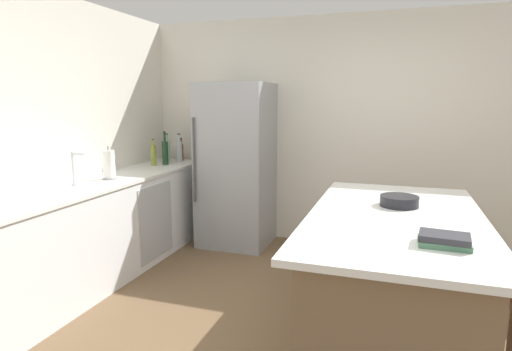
{
  "coord_description": "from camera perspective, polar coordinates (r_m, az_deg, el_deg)",
  "views": [
    {
      "loc": [
        0.5,
        -2.65,
        1.66
      ],
      "look_at": [
        -0.69,
        0.89,
        1.0
      ],
      "focal_mm": 29.73,
      "sensor_mm": 36.0,
      "label": 1
    }
  ],
  "objects": [
    {
      "name": "ground_plane",
      "position": [
        3.17,
        7.24,
        -21.65
      ],
      "size": [
        7.2,
        7.2,
        0.0
      ],
      "primitive_type": "plane",
      "color": "brown"
    },
    {
      "name": "wall_rear",
      "position": [
        4.94,
        12.77,
        5.59
      ],
      "size": [
        6.0,
        0.1,
        2.6
      ],
      "primitive_type": "cube",
      "color": "silver",
      "rests_on": "ground_plane"
    },
    {
      "name": "wall_left",
      "position": [
        3.98,
        -29.39,
        3.54
      ],
      "size": [
        0.1,
        6.0,
        2.6
      ],
      "primitive_type": "cube",
      "color": "silver",
      "rests_on": "ground_plane"
    },
    {
      "name": "counter_run_left",
      "position": [
        4.32,
        -19.44,
        -6.63
      ],
      "size": [
        0.64,
        3.06,
        0.93
      ],
      "color": "white",
      "rests_on": "ground_plane"
    },
    {
      "name": "kitchen_island",
      "position": [
        3.08,
        17.83,
        -13.3
      ],
      "size": [
        1.1,
        2.03,
        0.92
      ],
      "color": "#7A6047",
      "rests_on": "ground_plane"
    },
    {
      "name": "refrigerator",
      "position": [
        4.88,
        -2.68,
        1.38
      ],
      "size": [
        0.78,
        0.74,
        1.86
      ],
      "color": "#93969B",
      "rests_on": "ground_plane"
    },
    {
      "name": "sink_faucet",
      "position": [
        3.98,
        -23.24,
        0.92
      ],
      "size": [
        0.15,
        0.05,
        0.3
      ],
      "color": "silver",
      "rests_on": "counter_run_left"
    },
    {
      "name": "paper_towel_roll",
      "position": [
        4.22,
        -19.17,
        1.32
      ],
      "size": [
        0.14,
        0.14,
        0.31
      ],
      "color": "gray",
      "rests_on": "counter_run_left"
    },
    {
      "name": "vinegar_bottle",
      "position": [
        5.33,
        -10.02,
        3.2
      ],
      "size": [
        0.05,
        0.05,
        0.28
      ],
      "color": "#994C23",
      "rests_on": "counter_run_left"
    },
    {
      "name": "soda_bottle",
      "position": [
        5.24,
        -10.31,
        3.37
      ],
      "size": [
        0.07,
        0.07,
        0.34
      ],
      "color": "silver",
      "rests_on": "counter_run_left"
    },
    {
      "name": "gin_bottle",
      "position": [
        5.22,
        -11.91,
        3.33
      ],
      "size": [
        0.08,
        0.08,
        0.35
      ],
      "color": "#8CB79E",
      "rests_on": "counter_run_left"
    },
    {
      "name": "hot_sauce_bottle",
      "position": [
        5.12,
        -12.07,
        2.61
      ],
      "size": [
        0.05,
        0.05,
        0.23
      ],
      "color": "red",
      "rests_on": "counter_run_left"
    },
    {
      "name": "wine_bottle",
      "position": [
        5.01,
        -12.12,
        3.09
      ],
      "size": [
        0.07,
        0.07,
        0.38
      ],
      "color": "#19381E",
      "rests_on": "counter_run_left"
    },
    {
      "name": "olive_oil_bottle",
      "position": [
        4.98,
        -13.63,
        2.72
      ],
      "size": [
        0.06,
        0.06,
        0.31
      ],
      "color": "olive",
      "rests_on": "counter_run_left"
    },
    {
      "name": "cookbook_stack",
      "position": [
        2.4,
        23.99,
        -7.93
      ],
      "size": [
        0.26,
        0.19,
        0.06
      ],
      "color": "#4C7F60",
      "rests_on": "kitchen_island"
    },
    {
      "name": "mixing_bowl",
      "position": [
        3.17,
        18.71,
        -3.27
      ],
      "size": [
        0.27,
        0.27,
        0.07
      ],
      "color": "black",
      "rests_on": "kitchen_island"
    }
  ]
}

